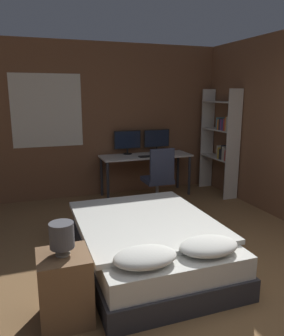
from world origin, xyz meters
TOP-DOWN VIEW (x-y plane):
  - ground_plane at (0.00, 0.00)m, footprint 20.00×20.00m
  - wall_back at (-0.02, 4.01)m, footprint 12.00×0.08m
  - bed at (-0.56, 1.28)m, footprint 1.43×1.98m
  - nightstand at (-1.53, 0.65)m, footprint 0.41×0.41m
  - bedside_lamp at (-1.53, 0.65)m, footprint 0.19×0.19m
  - desk at (0.27, 3.66)m, footprint 1.63×0.58m
  - monitor_left at (-0.02, 3.84)m, footprint 0.50×0.16m
  - monitor_right at (0.56, 3.84)m, footprint 0.50×0.16m
  - keyboard at (0.27, 3.47)m, footprint 0.38×0.13m
  - computer_mouse at (0.55, 3.47)m, footprint 0.07×0.05m
  - office_chair at (0.22, 2.93)m, footprint 0.52×0.52m
  - bookshelf at (1.60, 3.26)m, footprint 0.27×0.89m

SIDE VIEW (x-z plane):
  - ground_plane at x=0.00m, z-range 0.00..0.00m
  - bed at x=-0.56m, z-range -0.04..0.53m
  - nightstand at x=-1.53m, z-range 0.00..0.59m
  - office_chair at x=0.22m, z-range -0.10..0.90m
  - desk at x=0.27m, z-range 0.28..1.03m
  - bedside_lamp at x=-1.53m, z-range 0.61..0.88m
  - keyboard at x=0.27m, z-range 0.75..0.77m
  - computer_mouse at x=0.55m, z-range 0.75..0.79m
  - monitor_left at x=-0.02m, z-range 0.78..1.21m
  - monitor_right at x=0.56m, z-range 0.78..1.21m
  - bookshelf at x=1.60m, z-range 0.10..2.01m
  - wall_back at x=-0.02m, z-range 0.00..2.70m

